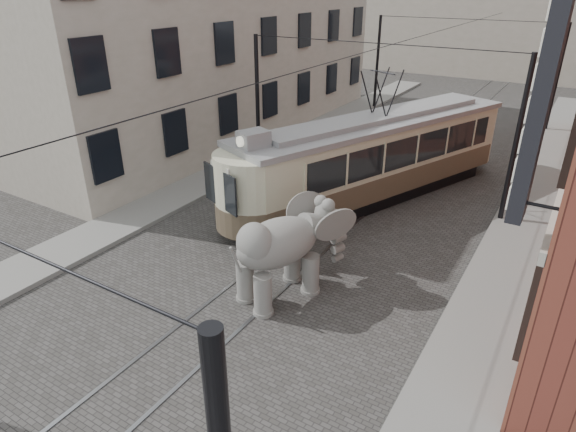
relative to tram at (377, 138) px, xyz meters
The scene contains 8 objects.
ground 6.07m from the tram, 93.65° to the right, with size 120.00×120.00×0.00m, color #413E3C.
tram_rails 6.07m from the tram, 93.65° to the right, with size 1.54×80.00×0.02m, color slate, non-canonical shape.
sidewalk_right 8.26m from the tram, 44.26° to the right, with size 2.00×60.00×0.15m, color slate.
sidewalk_left 9.13m from the tram, 141.21° to the right, with size 2.00×60.00×0.15m, color slate.
stucco_building 12.45m from the tram, 158.40° to the left, with size 7.00×24.00×10.00m, color #9F9583.
catenary 0.88m from the tram, 137.47° to the right, with size 11.00×30.20×6.00m, color black, non-canonical shape.
tram is the anchor object (origin of this frame).
elephant 7.87m from the tram, 87.13° to the right, with size 2.35×4.27×2.61m, color slate, non-canonical shape.
Camera 1 is at (7.01, -11.96, 8.10)m, focal length 30.59 mm.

